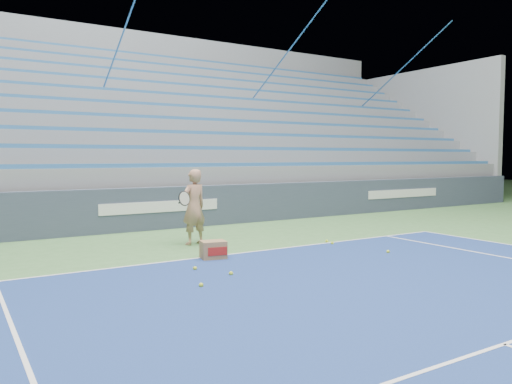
% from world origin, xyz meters
% --- Properties ---
extents(sponsor_barrier, '(30.00, 0.32, 1.10)m').
position_xyz_m(sponsor_barrier, '(0.00, 15.88, 0.55)').
color(sponsor_barrier, '#384155').
rests_on(sponsor_barrier, ground).
extents(bleachers, '(31.00, 9.15, 7.30)m').
position_xyz_m(bleachers, '(0.00, 21.60, 2.36)').
color(bleachers, gray).
rests_on(bleachers, ground).
extents(tennis_player, '(0.94, 0.87, 1.62)m').
position_xyz_m(tennis_player, '(-0.20, 13.31, 0.81)').
color(tennis_player, tan).
rests_on(tennis_player, ground).
extents(ball_box, '(0.51, 0.42, 0.34)m').
position_xyz_m(ball_box, '(-0.54, 11.72, 0.17)').
color(ball_box, olive).
rests_on(ball_box, ground).
extents(tennis_ball_0, '(0.07, 0.07, 0.07)m').
position_xyz_m(tennis_ball_0, '(2.31, 11.72, 0.03)').
color(tennis_ball_0, '#D1E72F').
rests_on(tennis_ball_0, ground).
extents(tennis_ball_1, '(0.07, 0.07, 0.07)m').
position_xyz_m(tennis_ball_1, '(-0.89, 10.42, 0.03)').
color(tennis_ball_1, '#D1E72F').
rests_on(tennis_ball_1, ground).
extents(tennis_ball_2, '(0.07, 0.07, 0.07)m').
position_xyz_m(tennis_ball_2, '(-1.61, 10.01, 0.03)').
color(tennis_ball_2, '#D1E72F').
rests_on(tennis_ball_2, ground).
extents(tennis_ball_3, '(0.07, 0.07, 0.07)m').
position_xyz_m(tennis_ball_3, '(2.60, 10.40, 0.03)').
color(tennis_ball_3, '#D1E72F').
rests_on(tennis_ball_3, ground).
extents(tennis_ball_4, '(0.07, 0.07, 0.07)m').
position_xyz_m(tennis_ball_4, '(2.37, 11.97, 0.03)').
color(tennis_ball_4, '#D1E72F').
rests_on(tennis_ball_4, ground).
extents(tennis_ball_5, '(0.07, 0.07, 0.07)m').
position_xyz_m(tennis_ball_5, '(-1.22, 11.05, 0.03)').
color(tennis_ball_5, '#D1E72F').
rests_on(tennis_ball_5, ground).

